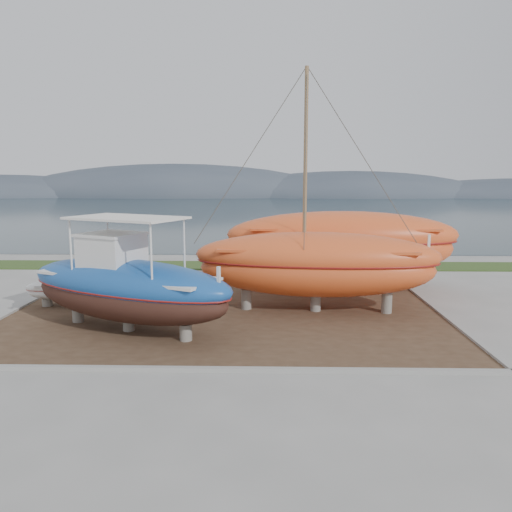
# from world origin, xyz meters

# --- Properties ---
(ground) EXTENTS (140.00, 140.00, 0.00)m
(ground) POSITION_xyz_m (0.00, 0.00, 0.00)
(ground) COLOR gray
(ground) RESTS_ON ground
(dirt_patch) EXTENTS (18.00, 12.00, 0.06)m
(dirt_patch) POSITION_xyz_m (0.00, 4.00, 0.03)
(dirt_patch) COLOR #422D1E
(dirt_patch) RESTS_ON ground
(curb_frame) EXTENTS (18.60, 12.60, 0.15)m
(curb_frame) POSITION_xyz_m (0.00, 4.00, 0.07)
(curb_frame) COLOR gray
(curb_frame) RESTS_ON ground
(grass_strip) EXTENTS (44.00, 3.00, 0.08)m
(grass_strip) POSITION_xyz_m (0.00, 15.50, 0.04)
(grass_strip) COLOR #284219
(grass_strip) RESTS_ON ground
(sea) EXTENTS (260.00, 100.00, 0.04)m
(sea) POSITION_xyz_m (0.00, 70.00, 0.00)
(sea) COLOR #192B32
(sea) RESTS_ON ground
(mountain_ridge) EXTENTS (200.00, 36.00, 20.00)m
(mountain_ridge) POSITION_xyz_m (0.00, 125.00, 0.00)
(mountain_ridge) COLOR #333D49
(mountain_ridge) RESTS_ON ground
(blue_caique) EXTENTS (9.27, 6.29, 4.29)m
(blue_caique) POSITION_xyz_m (-3.44, 1.70, 2.21)
(blue_caique) COLOR #184D9A
(blue_caique) RESTS_ON dirt_patch
(white_dinghy) EXTENTS (4.33, 2.67, 1.22)m
(white_dinghy) POSITION_xyz_m (-6.96, 5.51, 0.67)
(white_dinghy) COLOR silver
(white_dinghy) RESTS_ON dirt_patch
(orange_sailboat) EXTENTS (10.61, 3.86, 10.10)m
(orange_sailboat) POSITION_xyz_m (3.85, 4.63, 5.11)
(orange_sailboat) COLOR #D75021
(orange_sailboat) RESTS_ON dirt_patch
(orange_bare_hull) EXTENTS (11.81, 3.59, 3.86)m
(orange_bare_hull) POSITION_xyz_m (5.59, 9.06, 1.99)
(orange_bare_hull) COLOR #D75021
(orange_bare_hull) RESTS_ON dirt_patch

